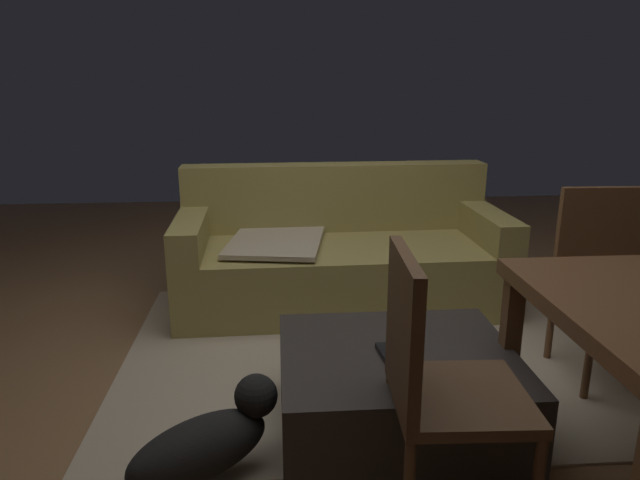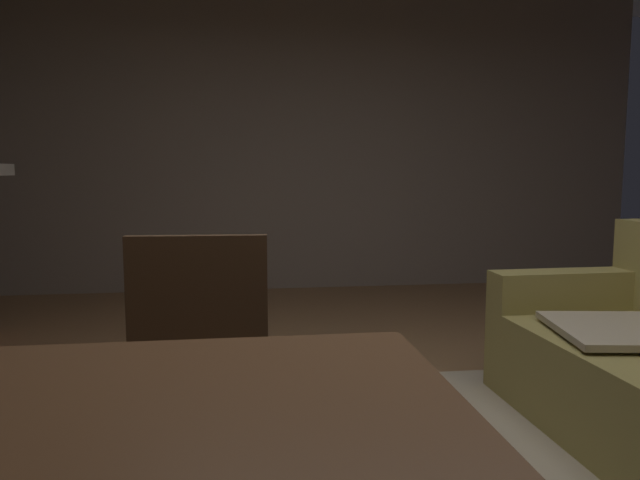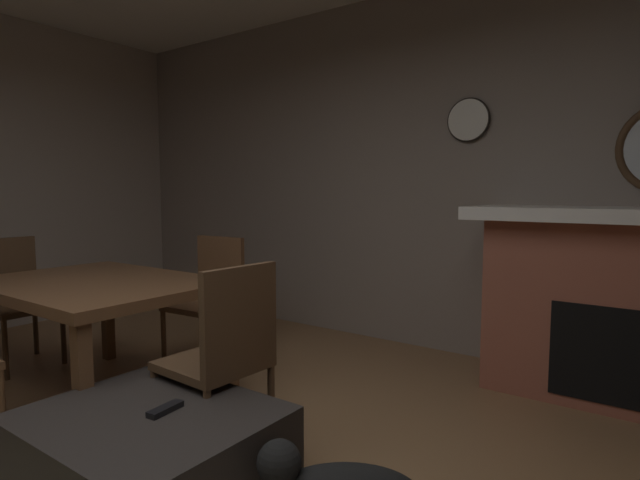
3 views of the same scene
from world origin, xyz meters
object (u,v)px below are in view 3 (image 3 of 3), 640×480
object	(u,v)px
ottoman_coffee_table	(151,456)
wall_clock	(468,120)
tv_remote	(165,409)
dining_chair_east	(13,294)
dining_table	(96,293)
dining_chair_south	(211,291)
dining_chair_west	(225,349)

from	to	relation	value
ottoman_coffee_table	wall_clock	distance (m)	3.06
tv_remote	dining_chair_east	distance (m)	2.34
ottoman_coffee_table	dining_chair_east	bearing A→B (deg)	-11.23
tv_remote	dining_chair_east	xyz separation A→B (m)	(2.30, -0.41, 0.14)
dining_table	dining_chair_south	size ratio (longest dim) A/B	1.55
tv_remote	wall_clock	bearing A→B (deg)	-102.97
dining_chair_south	wall_clock	bearing A→B (deg)	-141.26
ottoman_coffee_table	tv_remote	world-z (taller)	tv_remote
dining_chair_east	wall_clock	world-z (taller)	wall_clock
dining_table	dining_chair_east	distance (m)	1.12
dining_chair_south	wall_clock	world-z (taller)	wall_clock
ottoman_coffee_table	dining_chair_south	bearing A→B (deg)	-50.10
dining_chair_west	wall_clock	distance (m)	2.51
dining_table	wall_clock	xyz separation A→B (m)	(-1.50, -2.12, 1.14)
dining_table	dining_chair_east	bearing A→B (deg)	0.14
dining_table	tv_remote	bearing A→B (deg)	160.95
dining_chair_east	tv_remote	bearing A→B (deg)	169.95
dining_chair_south	dining_chair_west	bearing A→B (deg)	140.59
dining_chair_west	tv_remote	bearing A→B (deg)	100.72
ottoman_coffee_table	dining_chair_west	size ratio (longest dim) A/B	1.03
dining_chair_west	dining_chair_south	distance (m)	1.45
wall_clock	dining_table	bearing A→B (deg)	54.84
dining_table	wall_clock	world-z (taller)	wall_clock
dining_chair_east	dining_table	bearing A→B (deg)	-179.86
ottoman_coffee_table	dining_table	world-z (taller)	dining_table
dining_chair_east	dining_chair_west	world-z (taller)	same
dining_chair_south	ottoman_coffee_table	bearing A→B (deg)	129.90
ottoman_coffee_table	dining_chair_south	world-z (taller)	dining_chair_south
ottoman_coffee_table	dining_chair_west	world-z (taller)	dining_chair_west
tv_remote	dining_chair_south	bearing A→B (deg)	-54.04
ottoman_coffee_table	tv_remote	xyz separation A→B (m)	(-0.06, -0.04, 0.20)
tv_remote	dining_chair_west	distance (m)	0.44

